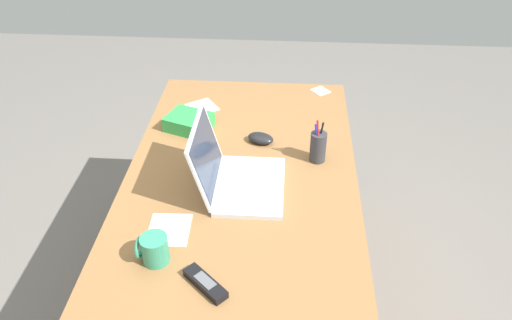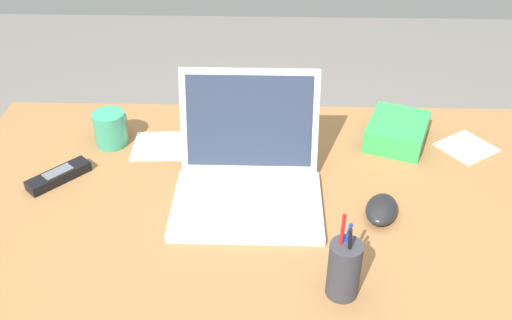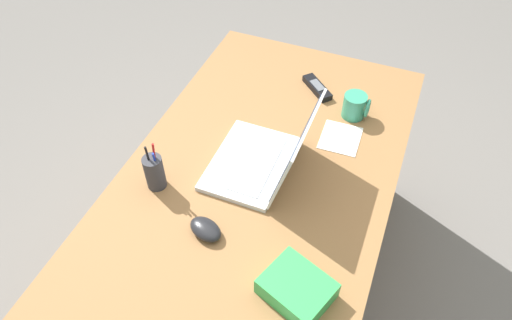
{
  "view_description": "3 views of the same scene",
  "coord_description": "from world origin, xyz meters",
  "px_view_note": "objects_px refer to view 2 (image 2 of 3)",
  "views": [
    {
      "loc": [
        -1.45,
        -0.16,
        1.85
      ],
      "look_at": [
        -0.02,
        -0.06,
        0.81
      ],
      "focal_mm": 35.61,
      "sensor_mm": 36.0,
      "label": 1
    },
    {
      "loc": [
        -0.01,
        -1.03,
        1.54
      ],
      "look_at": [
        -0.04,
        0.02,
        0.8
      ],
      "focal_mm": 40.35,
      "sensor_mm": 36.0,
      "label": 2
    },
    {
      "loc": [
        0.9,
        0.36,
        1.88
      ],
      "look_at": [
        -0.01,
        -0.0,
        0.79
      ],
      "focal_mm": 33.2,
      "sensor_mm": 36.0,
      "label": 3
    }
  ],
  "objects_px": {
    "laptop": "(248,175)",
    "coffee_mug_white": "(111,128)",
    "computer_mouse": "(382,209)",
    "snack_bag": "(397,131)",
    "cordless_phone": "(59,176)",
    "pen_holder": "(344,269)"
  },
  "relations": [
    {
      "from": "computer_mouse",
      "to": "coffee_mug_white",
      "type": "height_order",
      "value": "coffee_mug_white"
    },
    {
      "from": "laptop",
      "to": "pen_holder",
      "type": "xyz_separation_m",
      "value": [
        0.19,
        -0.29,
        0.01
      ]
    },
    {
      "from": "laptop",
      "to": "computer_mouse",
      "type": "relative_size",
      "value": 3.11
    },
    {
      "from": "laptop",
      "to": "coffee_mug_white",
      "type": "height_order",
      "value": "laptop"
    },
    {
      "from": "pen_holder",
      "to": "snack_bag",
      "type": "bearing_deg",
      "value": 70.04
    },
    {
      "from": "pen_holder",
      "to": "snack_bag",
      "type": "xyz_separation_m",
      "value": [
        0.19,
        0.53,
        -0.03
      ]
    },
    {
      "from": "computer_mouse",
      "to": "coffee_mug_white",
      "type": "xyz_separation_m",
      "value": [
        -0.66,
        0.28,
        0.03
      ]
    },
    {
      "from": "cordless_phone",
      "to": "snack_bag",
      "type": "height_order",
      "value": "snack_bag"
    },
    {
      "from": "laptop",
      "to": "pen_holder",
      "type": "distance_m",
      "value": 0.35
    },
    {
      "from": "cordless_phone",
      "to": "coffee_mug_white",
      "type": "bearing_deg",
      "value": 61.51
    },
    {
      "from": "computer_mouse",
      "to": "pen_holder",
      "type": "relative_size",
      "value": 0.59
    },
    {
      "from": "cordless_phone",
      "to": "pen_holder",
      "type": "relative_size",
      "value": 0.78
    },
    {
      "from": "computer_mouse",
      "to": "cordless_phone",
      "type": "height_order",
      "value": "computer_mouse"
    },
    {
      "from": "computer_mouse",
      "to": "pen_holder",
      "type": "bearing_deg",
      "value": -96.26
    },
    {
      "from": "cordless_phone",
      "to": "snack_bag",
      "type": "relative_size",
      "value": 0.82
    },
    {
      "from": "computer_mouse",
      "to": "laptop",
      "type": "bearing_deg",
      "value": -173.97
    },
    {
      "from": "laptop",
      "to": "coffee_mug_white",
      "type": "xyz_separation_m",
      "value": [
        -0.36,
        0.21,
        -0.01
      ]
    },
    {
      "from": "laptop",
      "to": "snack_bag",
      "type": "bearing_deg",
      "value": 31.79
    },
    {
      "from": "cordless_phone",
      "to": "pen_holder",
      "type": "height_order",
      "value": "pen_holder"
    },
    {
      "from": "snack_bag",
      "to": "coffee_mug_white",
      "type": "bearing_deg",
      "value": -177.81
    },
    {
      "from": "computer_mouse",
      "to": "coffee_mug_white",
      "type": "relative_size",
      "value": 1.13
    },
    {
      "from": "laptop",
      "to": "cordless_phone",
      "type": "height_order",
      "value": "laptop"
    }
  ]
}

